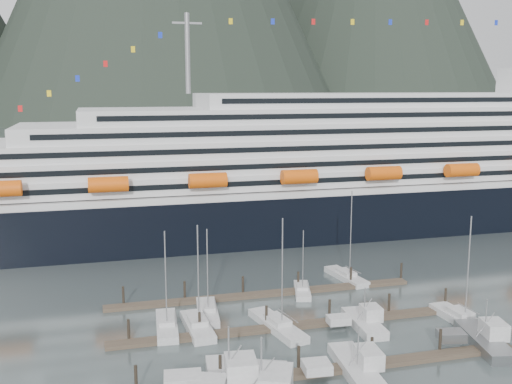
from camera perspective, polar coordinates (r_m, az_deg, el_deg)
ground at (r=80.80m, az=7.43°, el=-13.16°), size 1600.00×1600.00×0.00m
cruise_ship at (r=138.21m, az=10.33°, el=1.66°), size 210.00×30.40×50.30m
dock_near at (r=70.61m, az=6.81°, el=-16.43°), size 48.18×2.28×3.20m
dock_mid at (r=81.70m, az=3.33°, el=-12.59°), size 48.18×2.28×3.20m
dock_far at (r=93.29m, az=0.76°, el=-9.65°), size 48.18×2.28×3.20m
sailboat_a at (r=81.14m, az=-5.59°, el=-12.68°), size 3.29×10.13×14.97m
sailboat_b at (r=81.93m, az=-8.49°, el=-12.53°), size 3.53×10.49×14.08m
sailboat_c at (r=85.88m, az=-4.63°, el=-11.37°), size 3.81×10.08×13.15m
sailboat_d at (r=81.13m, az=2.05°, el=-12.64°), size 5.15×12.25×15.79m
sailboat_f at (r=94.47m, az=4.42°, el=-9.37°), size 4.31×8.14×10.58m
sailboat_g at (r=101.77m, az=8.59°, el=-8.00°), size 4.00×10.65×15.59m
sailboat_h at (r=87.88m, az=18.85°, el=-11.36°), size 3.59×10.38×15.53m
trawler_c at (r=70.10m, az=9.53°, el=-16.23°), size 8.92×12.60×6.28m
trawler_d at (r=81.16m, az=20.84°, el=-12.99°), size 8.70×11.62×6.64m
trawler_e at (r=82.69m, az=10.18°, el=-12.07°), size 7.32×9.60×6.08m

